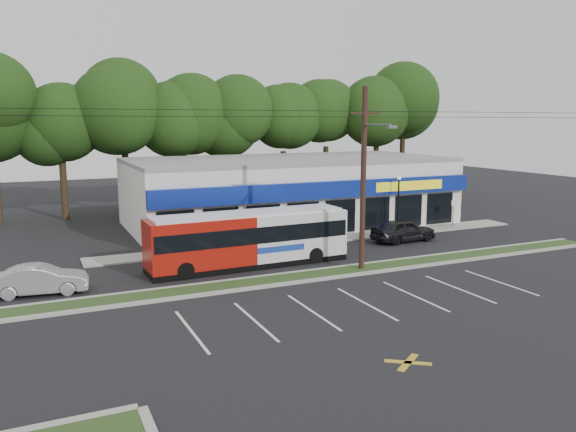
# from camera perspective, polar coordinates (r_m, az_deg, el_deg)

# --- Properties ---
(ground) EXTENTS (120.00, 120.00, 0.00)m
(ground) POSITION_cam_1_polar(r_m,az_deg,el_deg) (29.28, 3.48, -6.63)
(ground) COLOR black
(ground) RESTS_ON ground
(grass_strip) EXTENTS (40.00, 1.60, 0.12)m
(grass_strip) POSITION_cam_1_polar(r_m,az_deg,el_deg) (30.11, 2.58, -6.04)
(grass_strip) COLOR #233E19
(grass_strip) RESTS_ON ground
(curb_south) EXTENTS (40.00, 0.25, 0.14)m
(curb_south) POSITION_cam_1_polar(r_m,az_deg,el_deg) (29.38, 3.34, -6.42)
(curb_south) COLOR #9E9E93
(curb_south) RESTS_ON ground
(curb_north) EXTENTS (40.00, 0.25, 0.14)m
(curb_north) POSITION_cam_1_polar(r_m,az_deg,el_deg) (30.84, 1.85, -5.64)
(curb_north) COLOR #9E9E93
(curb_north) RESTS_ON ground
(sidewalk) EXTENTS (32.00, 2.20, 0.10)m
(sidewalk) POSITION_cam_1_polar(r_m,az_deg,el_deg) (39.26, 3.73, -2.36)
(sidewalk) COLOR #9E9E93
(sidewalk) RESTS_ON ground
(strip_mall) EXTENTS (25.00, 12.55, 5.30)m
(strip_mall) POSITION_cam_1_polar(r_m,az_deg,el_deg) (45.15, 0.15, 2.58)
(strip_mall) COLOR silver
(strip_mall) RESTS_ON ground
(utility_pole) EXTENTS (50.00, 2.77, 10.00)m
(utility_pole) POSITION_cam_1_polar(r_m,az_deg,el_deg) (30.46, 7.47, 4.32)
(utility_pole) COLOR black
(utility_pole) RESTS_ON ground
(lamp_post) EXTENTS (0.30, 0.30, 4.25)m
(lamp_post) POSITION_cam_1_polar(r_m,az_deg,el_deg) (41.81, 11.16, 1.86)
(lamp_post) COLOR black
(lamp_post) RESTS_ON ground
(sign_post) EXTENTS (0.45, 0.10, 2.23)m
(sign_post) POSITION_cam_1_polar(r_m,az_deg,el_deg) (44.88, 16.47, 0.73)
(sign_post) COLOR #59595E
(sign_post) RESTS_ON ground
(tree_line) EXTENTS (46.76, 6.76, 11.83)m
(tree_line) POSITION_cam_1_polar(r_m,az_deg,el_deg) (53.63, -5.93, 9.82)
(tree_line) COLOR black
(tree_line) RESTS_ON ground
(metrobus) EXTENTS (11.70, 2.81, 3.13)m
(metrobus) POSITION_cam_1_polar(r_m,az_deg,el_deg) (31.93, -3.97, -2.20)
(metrobus) COLOR #A1150C
(metrobus) RESTS_ON ground
(car_dark) EXTENTS (4.70, 2.05, 1.58)m
(car_dark) POSITION_cam_1_polar(r_m,az_deg,el_deg) (39.30, 11.63, -1.43)
(car_dark) COLOR black
(car_dark) RESTS_ON ground
(car_silver) EXTENTS (4.48, 2.04, 1.43)m
(car_silver) POSITION_cam_1_polar(r_m,az_deg,el_deg) (29.40, -23.86, -5.94)
(car_silver) COLOR #98999F
(car_silver) RESTS_ON ground
(pedestrian_a) EXTENTS (0.78, 0.76, 1.80)m
(pedestrian_a) POSITION_cam_1_polar(r_m,az_deg,el_deg) (37.33, 0.05, -1.63)
(pedestrian_a) COLOR silver
(pedestrian_a) RESTS_ON ground
(pedestrian_b) EXTENTS (0.75, 0.60, 1.48)m
(pedestrian_b) POSITION_cam_1_polar(r_m,az_deg,el_deg) (36.40, 5.53, -2.22)
(pedestrian_b) COLOR silver
(pedestrian_b) RESTS_ON ground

